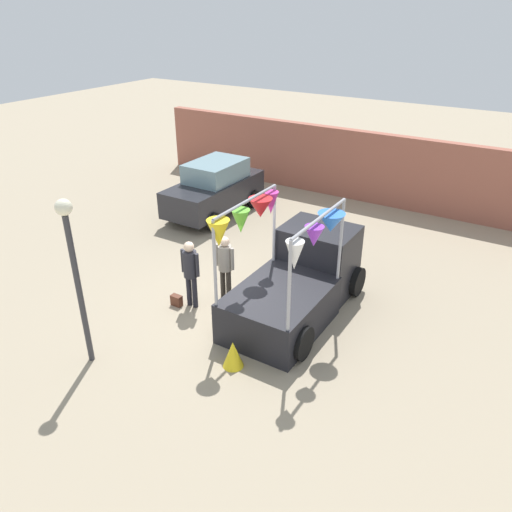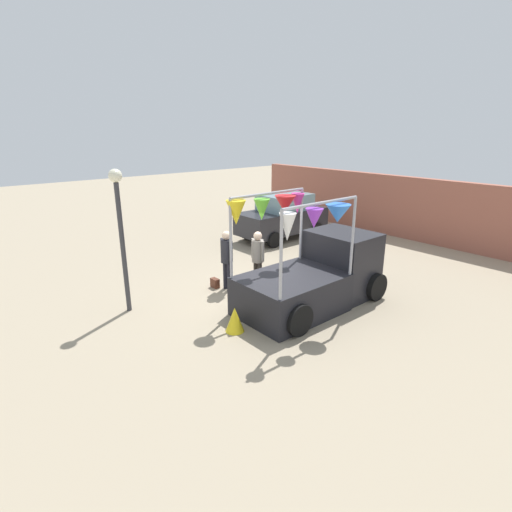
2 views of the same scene
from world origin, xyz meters
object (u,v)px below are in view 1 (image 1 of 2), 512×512
object	(u,v)px
folded_kite_bundle_sunflower	(233,354)
person_customer	(190,268)
handbag	(177,300)
street_lamp	(73,260)
person_vendor	(225,262)
vendor_truck	(300,276)
parked_car	(215,188)

from	to	relation	value
folded_kite_bundle_sunflower	person_customer	bearing A→B (deg)	147.43
person_customer	handbag	bearing A→B (deg)	-150.26
street_lamp	folded_kite_bundle_sunflower	size ratio (longest dim) A/B	6.05
person_vendor	street_lamp	xyz separation A→B (m)	(-1.01, -3.54, 1.35)
person_vendor	handbag	size ratio (longest dim) A/B	6.15
person_vendor	street_lamp	world-z (taller)	street_lamp
folded_kite_bundle_sunflower	person_vendor	bearing A→B (deg)	128.05
person_vendor	vendor_truck	bearing A→B (deg)	18.01
parked_car	person_vendor	xyz separation A→B (m)	(3.61, -4.51, 0.10)
vendor_truck	person_vendor	distance (m)	1.89
handbag	street_lamp	bearing A→B (deg)	-93.71
handbag	street_lamp	xyz separation A→B (m)	(-0.17, -2.59, 2.25)
person_customer	person_vendor	world-z (taller)	person_customer
vendor_truck	handbag	xyz separation A→B (m)	(-2.64, -1.53, -0.74)
parked_car	person_vendor	world-z (taller)	parked_car
street_lamp	parked_car	bearing A→B (deg)	107.89
person_vendor	folded_kite_bundle_sunflower	bearing A→B (deg)	-51.95
person_customer	folded_kite_bundle_sunflower	world-z (taller)	person_customer
person_customer	person_vendor	size ratio (longest dim) A/B	1.02
person_customer	person_vendor	bearing A→B (deg)	56.39
handbag	vendor_truck	bearing A→B (deg)	30.12
person_vendor	handbag	distance (m)	1.56
vendor_truck	handbag	bearing A→B (deg)	-149.88
vendor_truck	parked_car	bearing A→B (deg)	144.00
vendor_truck	folded_kite_bundle_sunflower	bearing A→B (deg)	-92.58
person_customer	person_vendor	xyz separation A→B (m)	(0.50, 0.75, -0.03)
handbag	parked_car	bearing A→B (deg)	116.89
person_customer	handbag	world-z (taller)	person_customer
folded_kite_bundle_sunflower	handbag	bearing A→B (deg)	154.81
person_vendor	street_lamp	distance (m)	3.92
parked_car	person_customer	distance (m)	6.11
person_vendor	parked_car	bearing A→B (deg)	128.71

